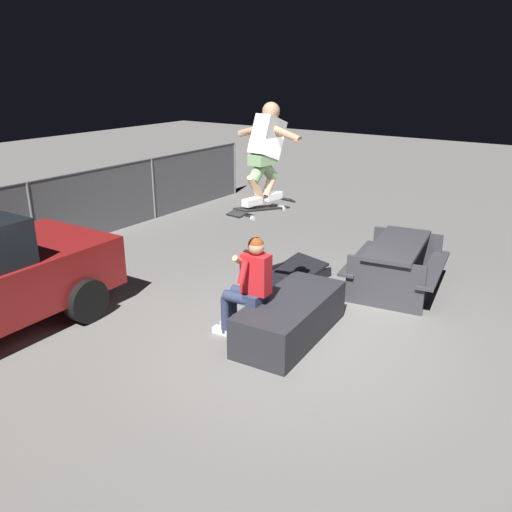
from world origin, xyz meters
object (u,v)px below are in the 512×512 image
Objects in this scene: skater_airborne at (266,148)px; kicker_ramp at (291,275)px; skateboard at (263,208)px; ledge_box_main at (290,318)px; person_sitting_on_ledge at (248,282)px; picnic_table_back at (397,258)px.

kicker_ramp is (1.82, 0.71, -2.32)m from skater_airborne.
skater_airborne is 3.03m from kicker_ramp.
skateboard is 2.58m from kicker_ramp.
skater_airborne reaches higher than skateboard.
skateboard is at bearing -159.43° from kicker_ramp.
skateboard reaches higher than kicker_ramp.
skater_airborne is at bearing 118.13° from ledge_box_main.
ledge_box_main is 1.44× the size of kicker_ramp.
skater_airborne is (-0.15, 0.29, 2.11)m from ledge_box_main.
person_sitting_on_ledge is at bearing 128.32° from ledge_box_main.
person_sitting_on_ledge reaches higher than ledge_box_main.
picnic_table_back is (2.21, -0.54, 0.24)m from ledge_box_main.
picnic_table_back is at bearing -13.66° from ledge_box_main.
picnic_table_back is at bearing -20.57° from person_sitting_on_ledge.
person_sitting_on_ledge is at bearing -163.82° from kicker_ramp.
skater_airborne reaches higher than picnic_table_back.
ledge_box_main is 1.47m from skateboard.
kicker_ramp is at bearing 109.71° from picnic_table_back.
picnic_table_back is (0.55, -1.53, 0.45)m from kicker_ramp.
person_sitting_on_ledge is 0.94m from skateboard.
picnic_table_back reaches higher than kicker_ramp.
skateboard reaches higher than picnic_table_back.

